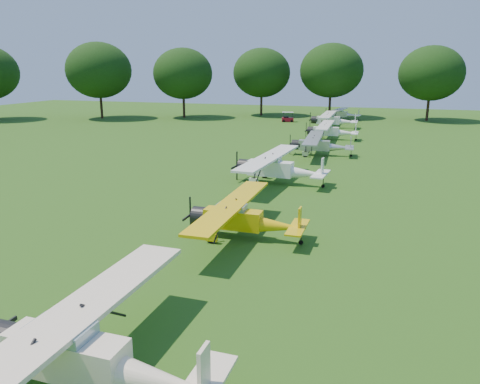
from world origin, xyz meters
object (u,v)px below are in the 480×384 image
at_px(aircraft_2, 242,217).
at_px(golf_cart, 287,119).
at_px(aircraft_4, 319,144).
at_px(aircraft_6, 332,119).
at_px(aircraft_5, 330,130).
at_px(aircraft_1, 83,353).
at_px(aircraft_7, 342,113).
at_px(aircraft_3, 277,167).

xyz_separation_m(aircraft_2, golf_cart, (-8.86, 54.04, -0.64)).
relative_size(aircraft_4, aircraft_6, 0.93).
height_order(aircraft_4, golf_cart, aircraft_4).
bearing_deg(aircraft_5, aircraft_4, -90.35).
relative_size(aircraft_1, aircraft_2, 1.15).
distance_m(aircraft_5, golf_cart, 19.70).
distance_m(aircraft_1, aircraft_6, 61.37).
bearing_deg(aircraft_4, aircraft_2, -95.22).
bearing_deg(aircraft_7, golf_cart, -136.25).
distance_m(aircraft_2, golf_cart, 54.76).
bearing_deg(aircraft_2, aircraft_4, 89.08).
bearing_deg(aircraft_3, aircraft_5, 91.50).
relative_size(aircraft_2, aircraft_3, 0.87).
relative_size(aircraft_3, aircraft_5, 1.13).
bearing_deg(aircraft_6, aircraft_4, -87.48).
height_order(aircraft_6, golf_cart, aircraft_6).
relative_size(aircraft_1, aircraft_3, 1.00).
height_order(aircraft_1, aircraft_5, aircraft_1).
xyz_separation_m(aircraft_5, golf_cart, (-9.04, 17.49, -0.66)).
bearing_deg(aircraft_4, aircraft_6, 89.35).
relative_size(aircraft_3, aircraft_6, 1.05).
height_order(aircraft_2, aircraft_6, aircraft_6).
distance_m(aircraft_1, golf_cart, 67.64).
distance_m(aircraft_3, aircraft_7, 47.58).
xyz_separation_m(aircraft_3, aircraft_5, (1.12, 24.26, -0.15)).
bearing_deg(aircraft_3, aircraft_2, -81.46).
distance_m(aircraft_2, aircraft_5, 36.54).
distance_m(aircraft_3, aircraft_4, 13.05).
relative_size(aircraft_6, golf_cart, 5.38).
relative_size(aircraft_3, aircraft_4, 1.13).
xyz_separation_m(aircraft_4, aircraft_5, (-0.28, 11.29, -0.00)).
bearing_deg(aircraft_7, aircraft_2, -80.98).
bearing_deg(aircraft_6, golf_cart, 142.99).
bearing_deg(aircraft_7, aircraft_1, -81.42).
bearing_deg(aircraft_5, aircraft_1, -92.46).
height_order(aircraft_1, aircraft_4, aircraft_1).
relative_size(aircraft_3, golf_cart, 5.64).
distance_m(aircraft_3, aircraft_5, 24.29).
relative_size(aircraft_2, aircraft_7, 1.05).
bearing_deg(aircraft_4, aircraft_1, -95.51).
bearing_deg(aircraft_7, aircraft_5, -79.56).
xyz_separation_m(aircraft_1, aircraft_6, (-0.53, 61.37, -0.06)).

